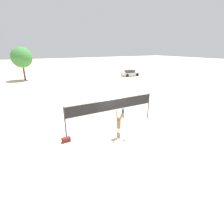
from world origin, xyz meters
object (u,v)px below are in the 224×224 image
Objects in this scene: gear_bag at (66,140)px; tree_left_cluster at (22,57)px; volleyball at (124,139)px; parked_car_near at (130,73)px; volleyball_net at (112,107)px; player_blocker at (123,107)px; player_spiker at (119,125)px.

gear_bag is 0.09× the size of tree_left_cluster.
gear_bag reaches higher than volleyball.
tree_left_cluster is (-21.09, 5.90, 3.70)m from parked_car_near.
tree_left_cluster is (-4.08, 27.25, 2.57)m from volleyball_net.
volleyball is (-2.25, -3.64, -0.91)m from player_blocker.
volleyball is at bearing -119.91° from parked_car_near.
player_blocker is 3.50× the size of gear_bag.
player_blocker is 26.86m from tree_left_cluster.
volleyball_net is 3.79× the size of player_spiker.
gear_bag is at bearing -89.64° from tree_left_cluster.
tree_left_cluster is (-3.55, 29.10, 3.27)m from player_spiker.
tree_left_cluster is at bearing 98.52° from volleyball_net.
player_spiker is 0.32× the size of tree_left_cluster.
tree_left_cluster is at bearing 90.36° from gear_bag.
parked_car_near is (17.01, 21.34, -1.13)m from volleyball_net.
parked_car_near is (20.92, 21.87, 0.45)m from gear_bag.
volleyball is (0.16, -0.52, -0.93)m from player_spiker.
volleyball_net reaches higher than parked_car_near.
player_blocker is at bearing 17.21° from gear_bag.
player_blocker reaches higher than gear_bag.
player_spiker is at bearing -106.02° from volleyball_net.
player_spiker is 1.08m from volleyball.
tree_left_cluster reaches higher than player_blocker.
gear_bag is (-3.54, 1.84, 0.05)m from volleyball.
volleyball_net reaches higher than player_spiker.
player_blocker is 9.13× the size of volleyball.
volleyball is (-0.37, -2.37, -1.63)m from volleyball_net.
player_spiker is at bearing 107.11° from volleyball.
gear_bag is 0.13× the size of parked_car_near.
gear_bag is at bearing 152.44° from volleyball.
player_spiker is 1.02× the size of player_blocker.
tree_left_cluster reaches higher than player_spiker.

